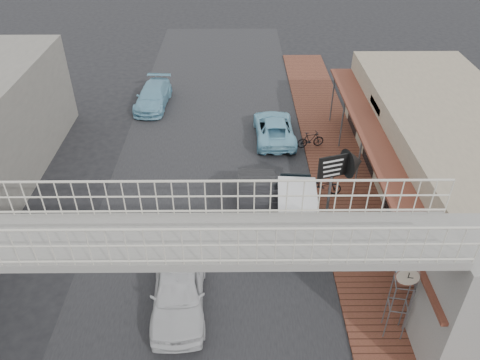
{
  "coord_description": "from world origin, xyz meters",
  "views": [
    {
      "loc": [
        1.29,
        -13.0,
        13.4
      ],
      "look_at": [
        1.42,
        3.41,
        1.8
      ],
      "focal_mm": 35.0,
      "sensor_mm": 36.0,
      "label": 1
    }
  ],
  "objects_px": {
    "dark_sedan": "(258,206)",
    "arrow_sign": "(352,164)",
    "white_hatchback": "(179,288)",
    "angkot_curb": "(274,128)",
    "motorcycle_far": "(311,140)",
    "street_clock": "(406,277)",
    "angkot_far": "(153,96)",
    "angkot_van": "(297,207)",
    "motorcycle_near": "(322,185)"
  },
  "relations": [
    {
      "from": "street_clock",
      "to": "dark_sedan",
      "type": "bearing_deg",
      "value": 136.02
    },
    {
      "from": "dark_sedan",
      "to": "white_hatchback",
      "type": "bearing_deg",
      "value": -123.08
    },
    {
      "from": "dark_sedan",
      "to": "angkot_far",
      "type": "bearing_deg",
      "value": 118.46
    },
    {
      "from": "angkot_curb",
      "to": "motorcycle_near",
      "type": "distance_m",
      "value": 5.7
    },
    {
      "from": "angkot_far",
      "to": "angkot_curb",
      "type": "bearing_deg",
      "value": -25.71
    },
    {
      "from": "street_clock",
      "to": "arrow_sign",
      "type": "distance_m",
      "value": 6.1
    },
    {
      "from": "angkot_van",
      "to": "motorcycle_far",
      "type": "xyz_separation_m",
      "value": [
        1.51,
        6.57,
        -0.58
      ]
    },
    {
      "from": "motorcycle_far",
      "to": "arrow_sign",
      "type": "height_order",
      "value": "arrow_sign"
    },
    {
      "from": "angkot_curb",
      "to": "street_clock",
      "type": "height_order",
      "value": "street_clock"
    },
    {
      "from": "angkot_far",
      "to": "street_clock",
      "type": "height_order",
      "value": "street_clock"
    },
    {
      "from": "motorcycle_near",
      "to": "motorcycle_far",
      "type": "bearing_deg",
      "value": 7.08
    },
    {
      "from": "dark_sedan",
      "to": "angkot_far",
      "type": "relative_size",
      "value": 1.09
    },
    {
      "from": "motorcycle_near",
      "to": "street_clock",
      "type": "height_order",
      "value": "street_clock"
    },
    {
      "from": "motorcycle_far",
      "to": "arrow_sign",
      "type": "xyz_separation_m",
      "value": [
        0.72,
        -5.93,
        2.32
      ]
    },
    {
      "from": "motorcycle_far",
      "to": "dark_sedan",
      "type": "bearing_deg",
      "value": 139.86
    },
    {
      "from": "white_hatchback",
      "to": "angkot_far",
      "type": "xyz_separation_m",
      "value": [
        -3.21,
        16.03,
        -0.13
      ]
    },
    {
      "from": "angkot_curb",
      "to": "street_clock",
      "type": "distance_m",
      "value": 13.67
    },
    {
      "from": "angkot_van",
      "to": "motorcycle_far",
      "type": "height_order",
      "value": "angkot_van"
    },
    {
      "from": "angkot_van",
      "to": "arrow_sign",
      "type": "distance_m",
      "value": 2.9
    },
    {
      "from": "angkot_far",
      "to": "arrow_sign",
      "type": "relative_size",
      "value": 1.32
    },
    {
      "from": "dark_sedan",
      "to": "motorcycle_near",
      "type": "height_order",
      "value": "dark_sedan"
    },
    {
      "from": "angkot_curb",
      "to": "motorcycle_far",
      "type": "relative_size",
      "value": 3.0
    },
    {
      "from": "street_clock",
      "to": "angkot_curb",
      "type": "bearing_deg",
      "value": 113.15
    },
    {
      "from": "angkot_van",
      "to": "street_clock",
      "type": "relative_size",
      "value": 1.2
    },
    {
      "from": "white_hatchback",
      "to": "motorcycle_near",
      "type": "relative_size",
      "value": 2.62
    },
    {
      "from": "angkot_curb",
      "to": "motorcycle_far",
      "type": "xyz_separation_m",
      "value": [
        1.9,
        -1.16,
        -0.08
      ]
    },
    {
      "from": "motorcycle_near",
      "to": "street_clock",
      "type": "bearing_deg",
      "value": -164.33
    },
    {
      "from": "angkot_curb",
      "to": "street_clock",
      "type": "relative_size",
      "value": 1.46
    },
    {
      "from": "angkot_curb",
      "to": "angkot_far",
      "type": "relative_size",
      "value": 1.01
    },
    {
      "from": "white_hatchback",
      "to": "dark_sedan",
      "type": "relative_size",
      "value": 0.93
    },
    {
      "from": "dark_sedan",
      "to": "angkot_curb",
      "type": "height_order",
      "value": "dark_sedan"
    },
    {
      "from": "dark_sedan",
      "to": "arrow_sign",
      "type": "height_order",
      "value": "arrow_sign"
    },
    {
      "from": "angkot_far",
      "to": "motorcycle_far",
      "type": "bearing_deg",
      "value": -26.06
    },
    {
      "from": "angkot_curb",
      "to": "angkot_far",
      "type": "bearing_deg",
      "value": -31.32
    },
    {
      "from": "motorcycle_near",
      "to": "arrow_sign",
      "type": "bearing_deg",
      "value": -150.14
    },
    {
      "from": "angkot_curb",
      "to": "motorcycle_far",
      "type": "height_order",
      "value": "angkot_curb"
    },
    {
      "from": "angkot_van",
      "to": "angkot_curb",
      "type": "bearing_deg",
      "value": 97.07
    },
    {
      "from": "white_hatchback",
      "to": "motorcycle_near",
      "type": "distance_m",
      "value": 8.87
    },
    {
      "from": "motorcycle_far",
      "to": "white_hatchback",
      "type": "bearing_deg",
      "value": 137.1
    },
    {
      "from": "white_hatchback",
      "to": "motorcycle_near",
      "type": "bearing_deg",
      "value": 43.59
    },
    {
      "from": "motorcycle_near",
      "to": "white_hatchback",
      "type": "bearing_deg",
      "value": 143.75
    },
    {
      "from": "dark_sedan",
      "to": "angkot_far",
      "type": "xyz_separation_m",
      "value": [
        -6.19,
        11.47,
        -0.16
      ]
    },
    {
      "from": "angkot_curb",
      "to": "motorcycle_near",
      "type": "relative_size",
      "value": 2.61
    },
    {
      "from": "angkot_van",
      "to": "motorcycle_near",
      "type": "xyz_separation_m",
      "value": [
        1.51,
        2.35,
        -0.57
      ]
    },
    {
      "from": "dark_sedan",
      "to": "angkot_van",
      "type": "distance_m",
      "value": 1.7
    },
    {
      "from": "motorcycle_near",
      "to": "arrow_sign",
      "type": "xyz_separation_m",
      "value": [
        0.72,
        -1.71,
        2.32
      ]
    },
    {
      "from": "angkot_far",
      "to": "motorcycle_near",
      "type": "height_order",
      "value": "angkot_far"
    },
    {
      "from": "white_hatchback",
      "to": "motorcycle_far",
      "type": "distance_m",
      "value": 12.28
    },
    {
      "from": "white_hatchback",
      "to": "dark_sedan",
      "type": "distance_m",
      "value": 5.44
    },
    {
      "from": "angkot_van",
      "to": "angkot_far",
      "type": "bearing_deg",
      "value": 127.28
    }
  ]
}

